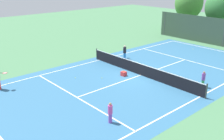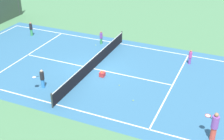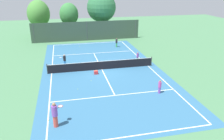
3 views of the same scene
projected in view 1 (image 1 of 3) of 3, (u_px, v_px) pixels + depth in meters
ground_plane at (141, 75)px, 21.76m from camera, size 80.00×80.00×0.00m
court_surface at (141, 75)px, 21.76m from camera, size 13.00×25.00×0.01m
tennis_net at (141, 69)px, 21.59m from camera, size 11.90×0.10×1.10m
perimeter_fence at (224, 33)px, 29.93m from camera, size 18.00×0.12×3.20m
tree_0 at (218, 7)px, 32.78m from camera, size 3.20×2.78×6.00m
tree_2 at (189, 3)px, 37.37m from camera, size 3.86×4.21×6.44m
player_1 at (125, 52)px, 25.62m from camera, size 0.82×0.72×1.43m
player_2 at (203, 79)px, 19.20m from camera, size 0.27×0.27×1.25m
player_4 at (110, 113)px, 14.54m from camera, size 0.27×0.27×1.24m
ball_crate at (124, 74)px, 21.58m from camera, size 0.40×0.38×0.43m
tennis_ball_1 at (198, 84)px, 19.97m from camera, size 0.07×0.07×0.07m
tennis_ball_2 at (75, 78)px, 21.11m from camera, size 0.07×0.07×0.07m
tennis_ball_3 at (153, 46)px, 30.61m from camera, size 0.07×0.07×0.07m
tennis_ball_4 at (163, 54)px, 27.57m from camera, size 0.07×0.07×0.07m
tennis_ball_5 at (193, 49)px, 29.37m from camera, size 0.07×0.07×0.07m
tennis_ball_6 at (78, 65)px, 24.07m from camera, size 0.07×0.07×0.07m
tennis_ball_7 at (102, 78)px, 21.09m from camera, size 0.07×0.07×0.07m
tennis_ball_8 at (7, 84)px, 19.95m from camera, size 0.07×0.07×0.07m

